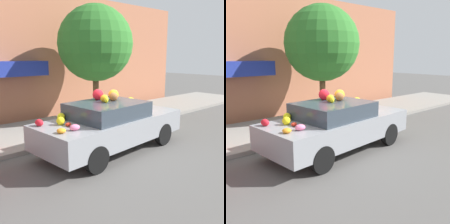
# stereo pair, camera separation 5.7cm
# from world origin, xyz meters

# --- Properties ---
(ground_plane) EXTENTS (60.00, 60.00, 0.00)m
(ground_plane) POSITION_xyz_m (0.00, 0.00, 0.00)
(ground_plane) COLOR #565451
(sidewalk_curb) EXTENTS (24.00, 3.20, 0.13)m
(sidewalk_curb) POSITION_xyz_m (0.00, 2.70, 0.06)
(sidewalk_curb) COLOR gray
(sidewalk_curb) RESTS_ON ground
(building_facade) EXTENTS (18.00, 1.20, 5.30)m
(building_facade) POSITION_xyz_m (-0.07, 4.92, 2.62)
(building_facade) COLOR #B26B4C
(building_facade) RESTS_ON ground
(street_tree) EXTENTS (2.94, 2.94, 4.46)m
(street_tree) POSITION_xyz_m (1.72, 2.77, 3.11)
(street_tree) COLOR brown
(street_tree) RESTS_ON sidewalk_curb
(art_car) EXTENTS (4.56, 2.15, 1.71)m
(art_car) POSITION_xyz_m (-0.03, -0.14, 0.76)
(art_car) COLOR gray
(art_car) RESTS_ON ground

